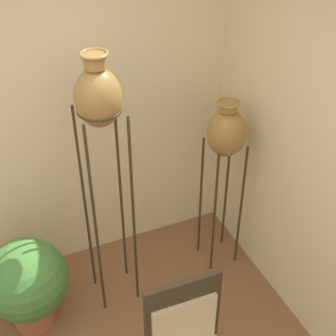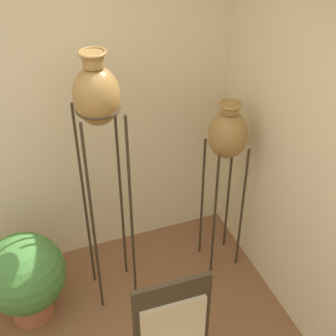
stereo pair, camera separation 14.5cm
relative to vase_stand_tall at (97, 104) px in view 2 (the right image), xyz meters
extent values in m
cylinder|color=#382D1E|center=(-0.13, -0.13, -0.84)|extent=(0.02, 0.02, 1.62)
cylinder|color=#382D1E|center=(0.13, -0.13, -0.84)|extent=(0.02, 0.02, 1.62)
cylinder|color=#382D1E|center=(-0.13, 0.13, -0.84)|extent=(0.02, 0.02, 1.62)
cylinder|color=#382D1E|center=(0.13, 0.13, -0.84)|extent=(0.02, 0.02, 1.62)
torus|color=#382D1E|center=(0.00, 0.00, -0.03)|extent=(0.28, 0.28, 0.02)
ellipsoid|color=olive|center=(0.00, 0.00, 0.05)|extent=(0.29, 0.29, 0.38)
cylinder|color=olive|center=(0.00, 0.00, 0.28)|extent=(0.13, 0.13, 0.08)
torus|color=olive|center=(0.00, 0.00, 0.32)|extent=(0.17, 0.17, 0.02)
cylinder|color=#382D1E|center=(0.80, -0.10, -1.07)|extent=(0.02, 0.02, 1.15)
cylinder|color=#382D1E|center=(1.04, -0.10, -1.07)|extent=(0.02, 0.02, 1.15)
cylinder|color=#382D1E|center=(0.80, 0.14, -1.07)|extent=(0.02, 0.02, 1.15)
cylinder|color=#382D1E|center=(1.04, 0.14, -1.07)|extent=(0.02, 0.02, 1.15)
torus|color=#382D1E|center=(0.92, 0.02, -0.50)|extent=(0.24, 0.24, 0.02)
ellipsoid|color=olive|center=(0.92, 0.02, -0.42)|extent=(0.29, 0.29, 0.36)
cylinder|color=olive|center=(0.92, 0.02, -0.21)|extent=(0.13, 0.13, 0.06)
torus|color=olive|center=(0.92, 0.02, -0.18)|extent=(0.17, 0.17, 0.02)
cube|color=#382D1E|center=(0.11, -0.99, -0.86)|extent=(0.45, 0.04, 0.57)
cube|color=beige|center=(0.11, -1.02, -0.92)|extent=(0.38, 0.04, 0.40)
cylinder|color=#B26647|center=(-0.65, -0.02, -1.54)|extent=(0.31, 0.31, 0.21)
torus|color=#B26647|center=(-0.65, -0.02, -1.44)|extent=(0.34, 0.34, 0.02)
sphere|color=#47843D|center=(-0.65, -0.02, -1.22)|extent=(0.59, 0.59, 0.59)
camera|label=1|loc=(-0.62, -2.47, 1.30)|focal=50.00mm
camera|label=2|loc=(-0.48, -2.52, 1.30)|focal=50.00mm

